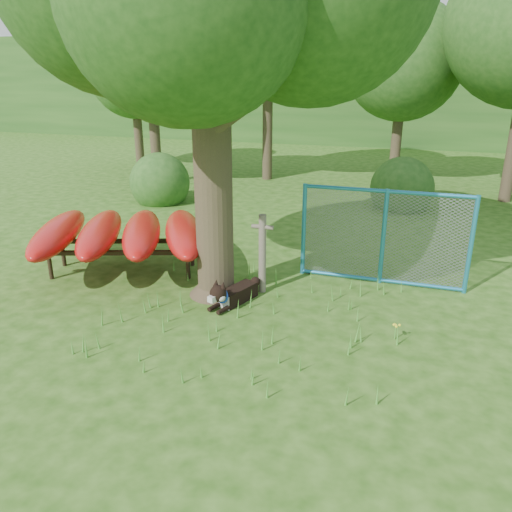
% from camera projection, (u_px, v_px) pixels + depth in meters
% --- Properties ---
extents(ground, '(80.00, 80.00, 0.00)m').
position_uv_depth(ground, '(216.00, 347.00, 7.12)').
color(ground, '#234C0F').
rests_on(ground, ground).
extents(wooden_post, '(0.38, 0.13, 1.42)m').
position_uv_depth(wooden_post, '(262.00, 252.00, 8.72)').
color(wooden_post, '#63584A').
rests_on(wooden_post, ground).
extents(kayak_rack, '(4.24, 3.80, 1.04)m').
position_uv_depth(kayak_rack, '(121.00, 233.00, 9.59)').
color(kayak_rack, black).
rests_on(kayak_rack, ground).
extents(husky_dog, '(0.60, 1.16, 0.54)m').
position_uv_depth(husky_dog, '(232.00, 294.00, 8.39)').
color(husky_dog, black).
rests_on(husky_dog, ground).
extents(fence_section, '(3.04, 0.08, 2.96)m').
position_uv_depth(fence_section, '(383.00, 237.00, 9.05)').
color(fence_section, teal).
rests_on(fence_section, ground).
extents(wildflower_clump, '(0.12, 0.12, 0.26)m').
position_uv_depth(wildflower_clump, '(396.00, 327.00, 7.28)').
color(wildflower_clump, '#4F9A32').
rests_on(wildflower_clump, ground).
extents(bg_tree_a, '(4.40, 4.40, 6.70)m').
position_uv_depth(bg_tree_a, '(149.00, 49.00, 16.45)').
color(bg_tree_a, '#382D1E').
rests_on(bg_tree_a, ground).
extents(bg_tree_b, '(5.20, 5.20, 8.22)m').
position_uv_depth(bg_tree_b, '(268.00, 14.00, 16.80)').
color(bg_tree_b, '#382D1E').
rests_on(bg_tree_b, ground).
extents(bg_tree_c, '(4.00, 4.00, 6.12)m').
position_uv_depth(bg_tree_c, '(404.00, 61.00, 16.85)').
color(bg_tree_c, '#382D1E').
rests_on(bg_tree_c, ground).
extents(bg_tree_f, '(3.60, 3.60, 5.55)m').
position_uv_depth(bg_tree_f, '(134.00, 73.00, 20.13)').
color(bg_tree_f, '#382D1E').
rests_on(bg_tree_f, ground).
extents(shrub_left, '(1.80, 1.80, 1.80)m').
position_uv_depth(shrub_left, '(161.00, 202.00, 15.30)').
color(shrub_left, '#234F19').
rests_on(shrub_left, ground).
extents(shrub_mid, '(1.80, 1.80, 1.80)m').
position_uv_depth(shrub_mid, '(400.00, 209.00, 14.54)').
color(shrub_mid, '#234F19').
rests_on(shrub_mid, ground).
extents(wooded_hillside, '(80.00, 12.00, 6.00)m').
position_uv_depth(wooded_hillside, '(390.00, 87.00, 31.04)').
color(wooded_hillside, '#234F19').
rests_on(wooded_hillside, ground).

